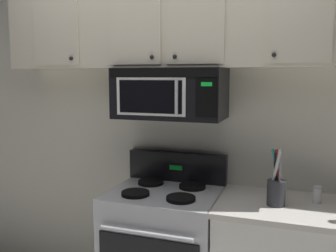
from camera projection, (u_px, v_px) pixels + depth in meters
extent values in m
cube|color=silver|center=(181.00, 121.00, 2.87)|extent=(5.20, 0.10, 2.70)
cylinder|color=#B7BABF|center=(145.00, 234.00, 2.28)|extent=(0.61, 0.03, 0.03)
cube|color=black|center=(177.00, 167.00, 2.84)|extent=(0.76, 0.07, 0.22)
cube|color=#19D83F|center=(176.00, 168.00, 2.81)|extent=(0.10, 0.00, 0.04)
cylinder|color=black|center=(135.00, 193.00, 2.51)|extent=(0.19, 0.19, 0.02)
cylinder|color=black|center=(181.00, 198.00, 2.40)|extent=(0.19, 0.19, 0.02)
cylinder|color=black|center=(151.00, 182.00, 2.77)|extent=(0.19, 0.19, 0.02)
cylinder|color=black|center=(192.00, 186.00, 2.66)|extent=(0.19, 0.19, 0.02)
cube|color=black|center=(171.00, 93.00, 2.61)|extent=(0.76, 0.39, 0.35)
cube|color=black|center=(161.00, 73.00, 2.41)|extent=(0.73, 0.01, 0.06)
cube|color=white|center=(150.00, 97.00, 2.45)|extent=(0.49, 0.01, 0.25)
cube|color=black|center=(150.00, 97.00, 2.45)|extent=(0.44, 0.01, 0.22)
cube|color=black|center=(207.00, 98.00, 2.33)|extent=(0.14, 0.01, 0.25)
cube|color=#19D83F|center=(207.00, 84.00, 2.31)|extent=(0.07, 0.00, 0.03)
cylinder|color=#B7BABF|center=(176.00, 97.00, 2.37)|extent=(0.02, 0.02, 0.23)
cube|color=beige|center=(172.00, 28.00, 2.58)|extent=(2.50, 0.33, 0.55)
cube|color=beige|center=(56.00, 30.00, 2.69)|extent=(0.38, 0.01, 0.51)
sphere|color=black|center=(71.00, 58.00, 2.66)|extent=(0.03, 0.03, 0.03)
cube|color=beige|center=(134.00, 26.00, 2.49)|extent=(0.38, 0.01, 0.51)
sphere|color=black|center=(152.00, 57.00, 2.46)|extent=(0.03, 0.03, 0.03)
cube|color=beige|center=(195.00, 23.00, 2.35)|extent=(0.38, 0.01, 0.51)
sphere|color=black|center=(175.00, 57.00, 2.41)|extent=(0.03, 0.03, 0.03)
cube|color=beige|center=(299.00, 19.00, 2.15)|extent=(0.38, 0.01, 0.51)
sphere|color=black|center=(274.00, 55.00, 2.21)|extent=(0.03, 0.03, 0.03)
cube|color=beige|center=(292.00, 207.00, 2.33)|extent=(0.93, 0.65, 0.03)
cylinder|color=#2D2D33|center=(276.00, 193.00, 2.30)|extent=(0.11, 0.11, 0.16)
cylinder|color=black|center=(276.00, 172.00, 2.31)|extent=(0.03, 0.04, 0.24)
cylinder|color=teal|center=(277.00, 170.00, 2.30)|extent=(0.09, 0.03, 0.27)
cylinder|color=#BCBCC1|center=(280.00, 170.00, 2.28)|extent=(0.02, 0.07, 0.28)
cylinder|color=red|center=(277.00, 171.00, 2.30)|extent=(0.04, 0.06, 0.26)
cylinder|color=silver|center=(276.00, 171.00, 2.28)|extent=(0.07, 0.03, 0.26)
cylinder|color=black|center=(276.00, 174.00, 2.30)|extent=(0.04, 0.08, 0.23)
cylinder|color=white|center=(317.00, 196.00, 2.34)|extent=(0.05, 0.05, 0.10)
cylinder|color=#B7BABF|center=(318.00, 187.00, 2.34)|extent=(0.05, 0.05, 0.02)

